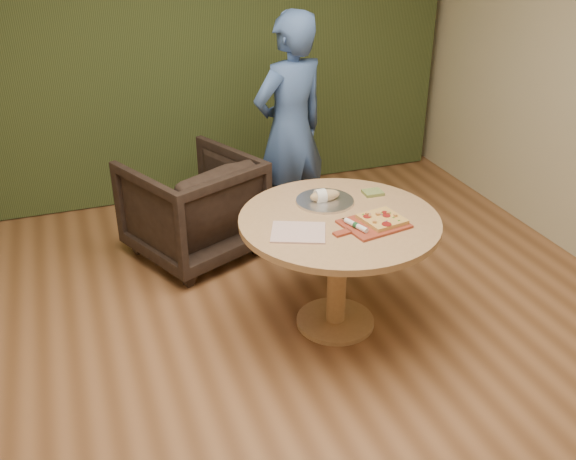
# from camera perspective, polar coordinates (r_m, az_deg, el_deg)

# --- Properties ---
(room_shell) EXTENTS (5.04, 6.04, 2.84)m
(room_shell) POSITION_cam_1_polar(r_m,az_deg,el_deg) (2.85, 1.36, 6.57)
(room_shell) COLOR #925F3A
(room_shell) RESTS_ON ground
(curtain) EXTENTS (4.80, 0.14, 2.78)m
(curtain) POSITION_cam_1_polar(r_m,az_deg,el_deg) (5.56, -9.92, 16.64)
(curtain) COLOR #2B391A
(curtain) RESTS_ON ground
(pedestal_table) EXTENTS (1.19, 1.19, 0.75)m
(pedestal_table) POSITION_cam_1_polar(r_m,az_deg,el_deg) (3.83, 4.52, -0.80)
(pedestal_table) COLOR tan
(pedestal_table) RESTS_ON ground
(pizza_paddle) EXTENTS (0.47, 0.34, 0.01)m
(pizza_paddle) POSITION_cam_1_polar(r_m,az_deg,el_deg) (3.69, 7.52, 0.49)
(pizza_paddle) COLOR #9A3C27
(pizza_paddle) RESTS_ON pedestal_table
(flatbread_pizza) EXTENTS (0.25, 0.25, 0.04)m
(flatbread_pizza) POSITION_cam_1_polar(r_m,az_deg,el_deg) (3.72, 8.35, 0.98)
(flatbread_pizza) COLOR #E3B558
(flatbread_pizza) RESTS_ON pizza_paddle
(cutlery_roll) EXTENTS (0.08, 0.20, 0.03)m
(cutlery_roll) POSITION_cam_1_polar(r_m,az_deg,el_deg) (3.62, 6.05, 0.42)
(cutlery_roll) COLOR white
(cutlery_roll) RESTS_ON pizza_paddle
(newspaper) EXTENTS (0.37, 0.35, 0.01)m
(newspaper) POSITION_cam_1_polar(r_m,az_deg,el_deg) (3.58, 0.93, -0.21)
(newspaper) COLOR white
(newspaper) RESTS_ON pedestal_table
(serving_tray) EXTENTS (0.36, 0.36, 0.02)m
(serving_tray) POSITION_cam_1_polar(r_m,az_deg,el_deg) (3.95, 3.29, 2.60)
(serving_tray) COLOR silver
(serving_tray) RESTS_ON pedestal_table
(bread_roll) EXTENTS (0.19, 0.09, 0.09)m
(bread_roll) POSITION_cam_1_polar(r_m,az_deg,el_deg) (3.93, 3.19, 3.06)
(bread_roll) COLOR tan
(bread_roll) RESTS_ON serving_tray
(green_packet) EXTENTS (0.12, 0.10, 0.02)m
(green_packet) POSITION_cam_1_polar(r_m,az_deg,el_deg) (4.08, 7.55, 3.32)
(green_packet) COLOR #586D31
(green_packet) RESTS_ON pedestal_table
(armchair) EXTENTS (1.07, 1.05, 0.85)m
(armchair) POSITION_cam_1_polar(r_m,az_deg,el_deg) (4.76, -8.50, 2.45)
(armchair) COLOR black
(armchair) RESTS_ON ground
(person_standing) EXTENTS (0.74, 0.60, 1.74)m
(person_standing) POSITION_cam_1_polar(r_m,az_deg,el_deg) (4.80, 0.19, 8.77)
(person_standing) COLOR #37528B
(person_standing) RESTS_ON ground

